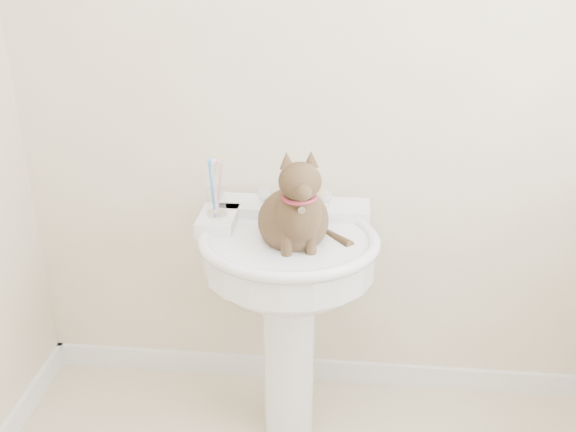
# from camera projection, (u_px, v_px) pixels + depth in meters

# --- Properties ---
(wall_back) EXTENTS (2.20, 0.00, 2.50)m
(wall_back) POSITION_uv_depth(u_px,v_px,m) (338.00, 63.00, 2.14)
(wall_back) COLOR beige
(wall_back) RESTS_ON ground
(baseboard_back) EXTENTS (2.20, 0.02, 0.09)m
(baseboard_back) POSITION_uv_depth(u_px,v_px,m) (328.00, 370.00, 2.64)
(baseboard_back) COLOR white
(baseboard_back) RESTS_ON floor
(pedestal_sink) EXTENTS (0.58, 0.57, 0.80)m
(pedestal_sink) POSITION_uv_depth(u_px,v_px,m) (288.00, 275.00, 2.15)
(pedestal_sink) COLOR white
(pedestal_sink) RESTS_ON floor
(faucet) EXTENTS (0.28, 0.12, 0.14)m
(faucet) POSITION_uv_depth(u_px,v_px,m) (293.00, 197.00, 2.19)
(faucet) COLOR silver
(faucet) RESTS_ON pedestal_sink
(soap_bar) EXTENTS (0.09, 0.06, 0.03)m
(soap_bar) POSITION_uv_depth(u_px,v_px,m) (312.00, 195.00, 2.27)
(soap_bar) COLOR gold
(soap_bar) RESTS_ON pedestal_sink
(toothbrush_cup) EXTENTS (0.07, 0.07, 0.18)m
(toothbrush_cup) POSITION_uv_depth(u_px,v_px,m) (216.00, 201.00, 2.14)
(toothbrush_cup) COLOR silver
(toothbrush_cup) RESTS_ON pedestal_sink
(cat) EXTENTS (0.24, 0.30, 0.44)m
(cat) POSITION_uv_depth(u_px,v_px,m) (295.00, 215.00, 2.03)
(cat) COLOR brown
(cat) RESTS_ON pedestal_sink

